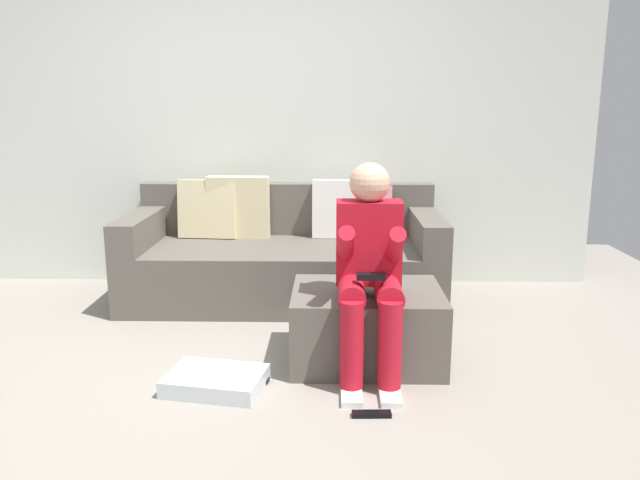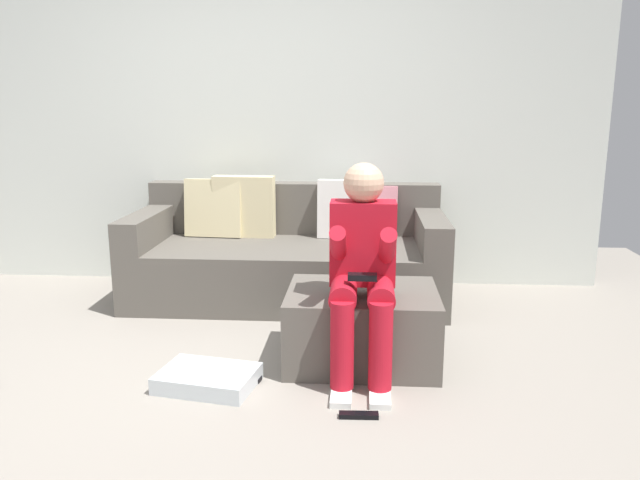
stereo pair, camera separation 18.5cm
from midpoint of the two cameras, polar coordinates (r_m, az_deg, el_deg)
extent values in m
plane|color=gray|center=(3.15, -9.27, -13.67)|extent=(6.67, 6.67, 0.00)
cube|color=silver|center=(4.84, -4.24, 12.13)|extent=(5.13, 0.10, 2.71)
cube|color=#59544C|center=(4.44, -1.74, -2.91)|extent=(2.19, 0.96, 0.40)
cube|color=#59544C|center=(4.74, -1.30, 2.95)|extent=(2.19, 0.18, 0.38)
cube|color=#59544C|center=(4.58, -14.32, 1.17)|extent=(0.19, 0.96, 0.22)
cube|color=#59544C|center=(4.39, 11.35, 0.83)|extent=(0.19, 0.96, 0.22)
cube|color=beige|center=(4.67, -8.52, 2.93)|extent=(0.44, 0.19, 0.43)
cube|color=beige|center=(4.63, -5.81, 3.06)|extent=(0.46, 0.14, 0.45)
cube|color=pink|center=(4.58, 5.83, 2.54)|extent=(0.39, 0.18, 0.39)
cube|color=white|center=(4.57, 3.65, 2.83)|extent=(0.44, 0.16, 0.43)
cube|color=#59544C|center=(3.41, 5.43, -7.85)|extent=(0.80, 0.62, 0.40)
cube|color=red|center=(3.20, 5.60, -0.25)|extent=(0.33, 0.18, 0.43)
sphere|color=#D8AD8C|center=(3.15, 5.71, 5.20)|extent=(0.21, 0.21, 0.21)
cylinder|color=red|center=(3.10, 3.89, -4.74)|extent=(0.13, 0.32, 0.13)
cylinder|color=red|center=(3.02, 3.81, -9.58)|extent=(0.11, 0.11, 0.43)
cube|color=white|center=(3.06, 3.74, -14.03)|extent=(0.10, 0.22, 0.03)
cylinder|color=red|center=(3.08, 3.44, -0.70)|extent=(0.08, 0.34, 0.27)
cylinder|color=red|center=(3.11, 7.29, -4.78)|extent=(0.13, 0.32, 0.13)
cylinder|color=red|center=(3.03, 7.34, -9.61)|extent=(0.11, 0.11, 0.43)
cube|color=white|center=(3.07, 7.28, -14.06)|extent=(0.10, 0.22, 0.03)
cylinder|color=red|center=(3.08, 7.88, -0.93)|extent=(0.08, 0.36, 0.29)
cube|color=black|center=(3.00, 5.67, -3.39)|extent=(0.14, 0.06, 0.03)
cube|color=silver|center=(3.20, -8.58, -12.44)|extent=(0.52, 0.41, 0.08)
cube|color=black|center=(2.91, 5.46, -15.69)|extent=(0.18, 0.05, 0.02)
cube|color=black|center=(3.25, -5.14, -12.50)|extent=(0.16, 0.08, 0.02)
camera|label=1|loc=(0.09, -88.61, 0.31)|focal=34.96mm
camera|label=2|loc=(0.09, 91.39, -0.31)|focal=34.96mm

